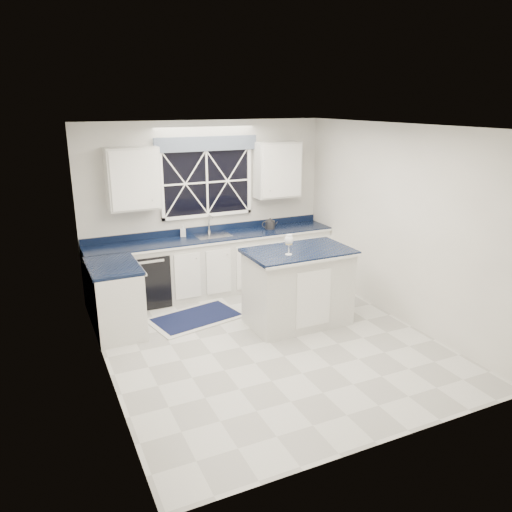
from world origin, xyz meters
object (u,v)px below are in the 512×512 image
wine_glass (289,241)px  kettle (270,224)px  soap_bottle (183,231)px  dishwasher (147,277)px  faucet (209,223)px  island (298,287)px

wine_glass → kettle: bearing=71.0°
wine_glass → soap_bottle: bearing=113.9°
dishwasher → faucet: size_ratio=2.72×
faucet → island: size_ratio=0.21×
kettle → soap_bottle: kettle is taller
island → dishwasher: bearing=136.8°
dishwasher → faucet: faucet is taller
wine_glass → soap_bottle: wine_glass is taller
island → kettle: bearing=76.6°
kettle → wine_glass: size_ratio=0.93×
island → kettle: (0.38, 1.63, 0.49)m
faucet → wine_glass: size_ratio=1.12×
faucet → dishwasher: bearing=-170.0°
island → kettle: size_ratio=5.69×
dishwasher → island: (1.73, -1.60, 0.12)m
dishwasher → kettle: 2.19m
wine_glass → island: bearing=29.9°
soap_bottle → island: bearing=-58.8°
island → wine_glass: size_ratio=5.28×
faucet → wine_glass: (0.40, -1.93, 0.15)m
kettle → dishwasher: bearing=-156.9°
dishwasher → soap_bottle: soap_bottle is taller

